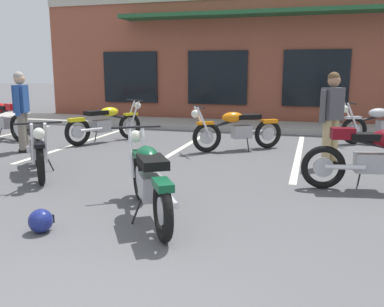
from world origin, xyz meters
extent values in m
plane|color=#515154|center=(0.00, 3.37, 0.00)|extent=(80.00, 80.00, 0.00)
cube|color=#A8A59E|center=(0.00, 10.35, 0.07)|extent=(22.00, 1.80, 0.14)
cube|color=brown|center=(0.00, 14.34, 2.08)|extent=(15.21, 5.70, 4.15)
cube|color=black|center=(-4.56, 11.45, 1.45)|extent=(1.95, 0.06, 1.70)
cube|color=black|center=(-1.52, 11.45, 1.45)|extent=(1.95, 0.06, 1.70)
cube|color=black|center=(1.52, 11.45, 1.45)|extent=(1.95, 0.06, 1.70)
cube|color=#235933|center=(0.00, 11.04, 3.35)|extent=(9.12, 0.90, 0.12)
cube|color=silver|center=(-3.78, 6.75, 0.00)|extent=(0.12, 4.80, 0.01)
cube|color=silver|center=(-1.26, 6.75, 0.00)|extent=(0.12, 4.80, 0.01)
cube|color=silver|center=(1.26, 6.75, 0.00)|extent=(0.12, 4.80, 0.01)
torus|color=black|center=(0.10, 1.80, 0.32)|extent=(0.43, 0.59, 0.64)
cylinder|color=#B7B7BC|center=(0.10, 1.80, 0.32)|extent=(0.20, 0.28, 0.29)
torus|color=black|center=(-0.67, 3.02, 0.32)|extent=(0.43, 0.59, 0.64)
cylinder|color=#B7B7BC|center=(-0.67, 3.02, 0.32)|extent=(0.20, 0.28, 0.29)
cylinder|color=silver|center=(-0.80, 3.05, 0.64)|extent=(0.21, 0.30, 0.66)
cylinder|color=silver|center=(-0.65, 3.15, 0.64)|extent=(0.21, 0.30, 0.66)
cylinder|color=black|center=(-0.76, 3.17, 0.96)|extent=(0.58, 0.38, 0.03)
sphere|color=silver|center=(-0.81, 3.24, 0.82)|extent=(0.23, 0.23, 0.17)
cube|color=#0F4C2D|center=(-0.69, 3.05, 0.62)|extent=(0.31, 0.38, 0.06)
cube|color=#9E9EA3|center=(-0.24, 2.34, 0.40)|extent=(0.42, 0.47, 0.28)
cylinder|color=silver|center=(0.07, 2.10, 0.36)|extent=(0.35, 0.50, 0.07)
cylinder|color=black|center=(-0.35, 2.51, 0.64)|extent=(0.55, 0.83, 0.26)
ellipsoid|color=#0F4C2D|center=(-0.36, 2.53, 0.72)|extent=(0.48, 0.54, 0.22)
cube|color=black|center=(-0.17, 2.22, 0.72)|extent=(0.51, 0.59, 0.10)
cube|color=#0F4C2D|center=(0.11, 1.78, 0.60)|extent=(0.33, 0.39, 0.08)
cylinder|color=black|center=(-0.36, 2.19, 0.14)|extent=(0.13, 0.09, 0.29)
torus|color=black|center=(-5.35, 6.54, 0.32)|extent=(0.62, 0.36, 0.64)
cylinder|color=#B7B7BC|center=(-5.35, 6.54, 0.32)|extent=(0.29, 0.17, 0.29)
cube|color=#9E9EA3|center=(-5.93, 6.81, 0.40)|extent=(0.46, 0.38, 0.28)
cylinder|color=silver|center=(-5.54, 6.78, 0.36)|extent=(0.53, 0.29, 0.07)
cylinder|color=black|center=(-6.12, 6.89, 0.64)|extent=(0.88, 0.45, 0.26)
cube|color=black|center=(-5.84, 6.77, 0.78)|extent=(0.46, 0.38, 0.10)
cube|color=#B70F14|center=(-5.57, 6.64, 0.82)|extent=(0.37, 0.32, 0.16)
cylinder|color=black|center=(-5.94, 6.62, 0.14)|extent=(0.08, 0.13, 0.29)
torus|color=black|center=(1.69, 4.26, 0.32)|extent=(0.65, 0.21, 0.64)
cylinder|color=#B7B7BC|center=(1.69, 4.26, 0.32)|extent=(0.29, 0.11, 0.29)
cube|color=#9E9EA3|center=(2.32, 4.38, 0.40)|extent=(0.44, 0.31, 0.28)
cylinder|color=silver|center=(1.98, 4.17, 0.36)|extent=(0.55, 0.17, 0.07)
cube|color=black|center=(2.22, 4.36, 0.78)|extent=(0.44, 0.31, 0.10)
cube|color=maroon|center=(1.92, 4.31, 0.82)|extent=(0.35, 0.25, 0.16)
cylinder|color=black|center=(2.22, 4.54, 0.14)|extent=(0.05, 0.14, 0.29)
torus|color=black|center=(-3.29, 4.44, 0.32)|extent=(0.47, 0.56, 0.64)
cylinder|color=#B7B7BC|center=(-3.29, 4.44, 0.32)|extent=(0.23, 0.26, 0.29)
torus|color=black|center=(-2.40, 3.31, 0.32)|extent=(0.47, 0.56, 0.64)
cylinder|color=#B7B7BC|center=(-2.40, 3.31, 0.32)|extent=(0.23, 0.26, 0.29)
cylinder|color=silver|center=(-2.27, 3.28, 0.64)|extent=(0.24, 0.28, 0.66)
cylinder|color=silver|center=(-2.41, 3.17, 0.64)|extent=(0.24, 0.28, 0.66)
cylinder|color=black|center=(-2.29, 3.17, 0.96)|extent=(0.54, 0.43, 0.03)
sphere|color=silver|center=(-2.24, 3.10, 0.82)|extent=(0.24, 0.24, 0.17)
cube|color=black|center=(-2.38, 3.28, 0.62)|extent=(0.33, 0.37, 0.06)
cube|color=#9E9EA3|center=(-2.90, 3.94, 0.40)|extent=(0.44, 0.46, 0.28)
cylinder|color=silver|center=(-3.23, 4.14, 0.36)|extent=(0.39, 0.48, 0.07)
cylinder|color=black|center=(-2.77, 3.78, 0.64)|extent=(0.63, 0.78, 0.26)
ellipsoid|color=black|center=(-2.76, 3.76, 0.72)|extent=(0.50, 0.54, 0.22)
cube|color=black|center=(-2.98, 4.05, 0.72)|extent=(0.54, 0.58, 0.10)
cube|color=black|center=(-3.30, 4.45, 0.60)|extent=(0.35, 0.38, 0.08)
cylinder|color=black|center=(-2.80, 4.10, 0.14)|extent=(0.12, 0.10, 0.29)
torus|color=black|center=(-3.61, 6.38, 0.32)|extent=(0.41, 0.60, 0.64)
cylinder|color=#B7B7BC|center=(-3.61, 6.38, 0.32)|extent=(0.20, 0.28, 0.29)
torus|color=black|center=(-2.89, 7.63, 0.32)|extent=(0.41, 0.60, 0.64)
cylinder|color=#B7B7BC|center=(-2.89, 7.63, 0.32)|extent=(0.20, 0.28, 0.29)
cylinder|color=silver|center=(-2.92, 7.76, 0.64)|extent=(0.20, 0.30, 0.66)
cylinder|color=silver|center=(-2.77, 7.67, 0.64)|extent=(0.20, 0.30, 0.66)
cylinder|color=black|center=(-2.80, 7.78, 0.96)|extent=(0.59, 0.36, 0.03)
sphere|color=silver|center=(-2.76, 7.85, 0.82)|extent=(0.23, 0.23, 0.17)
cube|color=yellow|center=(-2.87, 7.66, 0.62)|extent=(0.30, 0.38, 0.06)
cube|color=#9E9EA3|center=(-3.29, 6.93, 0.40)|extent=(0.41, 0.47, 0.28)
cylinder|color=silver|center=(-3.36, 6.54, 0.36)|extent=(0.34, 0.51, 0.07)
cylinder|color=black|center=(-3.19, 7.11, 0.64)|extent=(0.52, 0.85, 0.26)
ellipsoid|color=yellow|center=(-3.18, 7.13, 0.72)|extent=(0.47, 0.55, 0.22)
cube|color=black|center=(-3.36, 6.81, 0.72)|extent=(0.50, 0.59, 0.10)
cube|color=yellow|center=(-3.62, 6.36, 0.60)|extent=(0.32, 0.39, 0.08)
cylinder|color=black|center=(-3.49, 6.96, 0.14)|extent=(0.13, 0.09, 0.29)
torus|color=black|center=(2.44, 8.39, 0.32)|extent=(0.63, 0.35, 0.64)
cylinder|color=#B7B7BC|center=(2.44, 8.39, 0.32)|extent=(0.29, 0.17, 0.29)
cylinder|color=silver|center=(2.38, 8.27, 0.64)|extent=(0.31, 0.17, 0.66)
cylinder|color=silver|center=(2.31, 8.43, 0.64)|extent=(0.31, 0.17, 0.66)
cylinder|color=black|center=(2.28, 8.32, 0.96)|extent=(0.30, 0.62, 0.03)
sphere|color=silver|center=(2.20, 8.29, 0.82)|extent=(0.22, 0.22, 0.17)
cube|color=silver|center=(2.40, 8.38, 0.62)|extent=(0.39, 0.27, 0.06)
cylinder|color=black|center=(2.99, 8.64, 0.64)|extent=(0.88, 0.44, 0.26)
ellipsoid|color=silver|center=(2.97, 8.63, 0.72)|extent=(0.54, 0.43, 0.22)
torus|color=black|center=(0.57, 7.28, 0.32)|extent=(0.58, 0.45, 0.64)
cylinder|color=#B7B7BC|center=(0.57, 7.28, 0.32)|extent=(0.27, 0.21, 0.29)
torus|color=black|center=(-0.61, 6.46, 0.32)|extent=(0.58, 0.45, 0.64)
cylinder|color=#B7B7BC|center=(-0.61, 6.46, 0.32)|extent=(0.27, 0.21, 0.29)
cylinder|color=silver|center=(-0.64, 6.33, 0.64)|extent=(0.29, 0.22, 0.66)
cylinder|color=silver|center=(-0.74, 6.48, 0.64)|extent=(0.29, 0.22, 0.66)
cylinder|color=black|center=(-0.76, 6.36, 0.96)|extent=(0.40, 0.56, 0.03)
sphere|color=silver|center=(-0.82, 6.31, 0.82)|extent=(0.24, 0.24, 0.17)
cube|color=orange|center=(-0.64, 6.44, 0.62)|extent=(0.38, 0.32, 0.06)
cube|color=#9E9EA3|center=(0.05, 6.92, 0.40)|extent=(0.47, 0.43, 0.28)
cylinder|color=silver|center=(0.27, 7.25, 0.36)|extent=(0.49, 0.37, 0.07)
cylinder|color=black|center=(-0.12, 6.80, 0.64)|extent=(0.81, 0.59, 0.26)
ellipsoid|color=orange|center=(-0.13, 6.79, 0.72)|extent=(0.54, 0.49, 0.22)
cube|color=black|center=(0.16, 7.00, 0.72)|extent=(0.59, 0.53, 0.10)
cube|color=orange|center=(0.59, 7.30, 0.60)|extent=(0.39, 0.34, 0.08)
cylinder|color=black|center=(0.21, 6.81, 0.14)|extent=(0.10, 0.12, 0.29)
cube|color=black|center=(-4.34, 5.56, 0.04)|extent=(0.26, 0.17, 0.08)
cube|color=black|center=(-4.27, 5.37, 0.04)|extent=(0.26, 0.17, 0.08)
cylinder|color=slate|center=(-4.37, 5.55, 0.46)|extent=(0.19, 0.19, 0.80)
cylinder|color=slate|center=(-4.31, 5.36, 0.46)|extent=(0.19, 0.19, 0.80)
cube|color=#23478C|center=(-4.34, 5.46, 1.12)|extent=(0.33, 0.43, 0.56)
cylinder|color=#23478C|center=(-4.42, 5.69, 1.08)|extent=(0.13, 0.13, 0.58)
cylinder|color=#23478C|center=(-4.26, 5.22, 1.08)|extent=(0.13, 0.13, 0.58)
sphere|color=tan|center=(-4.34, 5.46, 1.52)|extent=(0.28, 0.28, 0.22)
sphere|color=gray|center=(-4.35, 5.45, 1.57)|extent=(0.27, 0.27, 0.21)
cube|color=black|center=(1.92, 5.94, 0.04)|extent=(0.25, 0.23, 0.08)
cube|color=black|center=(1.79, 5.79, 0.04)|extent=(0.25, 0.23, 0.08)
cylinder|color=tan|center=(1.89, 5.96, 0.46)|extent=(0.21, 0.21, 0.80)
cylinder|color=tan|center=(1.76, 5.81, 0.46)|extent=(0.21, 0.21, 0.80)
cube|color=#4C4C51|center=(1.83, 5.89, 1.12)|extent=(0.42, 0.43, 0.56)
cylinder|color=#4C4C51|center=(1.99, 6.08, 1.08)|extent=(0.14, 0.14, 0.58)
cylinder|color=#4C4C51|center=(1.66, 5.70, 1.08)|extent=(0.14, 0.14, 0.58)
sphere|color=#A07556|center=(1.83, 5.89, 1.52)|extent=(0.31, 0.31, 0.22)
sphere|color=brown|center=(1.82, 5.90, 1.57)|extent=(0.30, 0.30, 0.21)
sphere|color=navy|center=(-1.24, 1.65, 0.13)|extent=(0.26, 0.26, 0.26)
cube|color=black|center=(-1.24, 1.76, 0.12)|extent=(0.18, 0.03, 0.09)
camera|label=1|loc=(1.50, -1.99, 1.72)|focal=39.40mm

